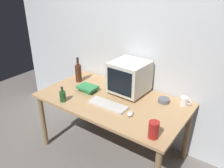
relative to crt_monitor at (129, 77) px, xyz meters
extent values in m
plane|color=slate|center=(-0.07, -0.24, -0.91)|extent=(6.00, 6.00, 0.00)
cube|color=silver|center=(-0.07, 0.27, 0.34)|extent=(4.00, 0.08, 2.50)
cube|color=tan|center=(-0.07, -0.24, -0.21)|extent=(1.62, 0.89, 0.03)
cylinder|color=olive|center=(-0.82, -0.62, -0.57)|extent=(0.06, 0.06, 0.69)
cylinder|color=olive|center=(-0.82, 0.15, -0.57)|extent=(0.06, 0.06, 0.69)
cylinder|color=olive|center=(0.68, 0.15, -0.57)|extent=(0.06, 0.06, 0.69)
cube|color=beige|center=(0.00, 0.00, -0.18)|extent=(0.29, 0.25, 0.03)
cube|color=beige|center=(0.00, 0.00, 0.01)|extent=(0.40, 0.40, 0.34)
cube|color=black|center=(-0.01, -0.19, 0.01)|extent=(0.31, 0.02, 0.27)
cube|color=beige|center=(-0.02, -0.38, -0.18)|extent=(0.42, 0.15, 0.02)
ellipsoid|color=beige|center=(0.26, -0.39, -0.17)|extent=(0.09, 0.11, 0.04)
cylinder|color=#472314|center=(-0.68, -0.11, -0.08)|extent=(0.08, 0.08, 0.22)
cylinder|color=#472314|center=(-0.68, -0.11, 0.06)|extent=(0.03, 0.03, 0.08)
sphere|color=#262626|center=(-0.68, -0.11, 0.11)|extent=(0.03, 0.03, 0.03)
cylinder|color=#1E4C23|center=(-0.47, -0.58, -0.14)|extent=(0.07, 0.07, 0.11)
cylinder|color=#1E4C23|center=(-0.47, -0.58, -0.06)|extent=(0.03, 0.03, 0.04)
sphere|color=#262626|center=(-0.47, -0.58, -0.03)|extent=(0.03, 0.03, 0.03)
cube|color=#33894C|center=(-0.42, -0.24, -0.17)|extent=(0.21, 0.16, 0.04)
cube|color=#33894C|center=(-0.41, -0.25, -0.14)|extent=(0.23, 0.16, 0.03)
cylinder|color=white|center=(0.61, 0.09, -0.15)|extent=(0.08, 0.08, 0.09)
torus|color=white|center=(0.66, 0.09, -0.14)|extent=(0.06, 0.01, 0.06)
cylinder|color=#595B66|center=(0.42, 0.03, -0.17)|extent=(0.12, 0.12, 0.04)
cylinder|color=#A51E19|center=(0.59, -0.57, -0.12)|extent=(0.09, 0.09, 0.15)
camera|label=1|loc=(1.21, -2.02, 1.03)|focal=36.94mm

